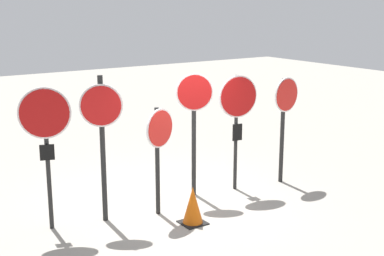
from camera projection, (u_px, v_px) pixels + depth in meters
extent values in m
plane|color=gray|center=(180.00, 204.00, 10.18)|extent=(40.00, 40.00, 0.00)
cylinder|color=black|center=(48.00, 165.00, 8.83)|extent=(0.07, 0.07, 2.25)
cylinder|color=white|center=(45.00, 113.00, 8.57)|extent=(0.81, 0.30, 0.85)
cylinder|color=#AD0F0F|center=(45.00, 113.00, 8.55)|extent=(0.75, 0.28, 0.79)
cube|color=black|center=(47.00, 152.00, 8.72)|extent=(0.23, 0.10, 0.26)
cylinder|color=black|center=(103.00, 150.00, 9.13)|extent=(0.09, 0.09, 2.57)
cylinder|color=white|center=(101.00, 106.00, 8.88)|extent=(0.68, 0.31, 0.73)
cylinder|color=red|center=(101.00, 106.00, 8.86)|extent=(0.62, 0.29, 0.67)
cylinder|color=black|center=(157.00, 162.00, 9.49)|extent=(0.08, 0.08, 1.96)
cylinder|color=white|center=(160.00, 128.00, 9.31)|extent=(0.66, 0.26, 0.70)
cylinder|color=red|center=(161.00, 128.00, 9.30)|extent=(0.60, 0.24, 0.64)
cylinder|color=black|center=(194.00, 135.00, 10.39)|extent=(0.09, 0.09, 2.43)
cylinder|color=white|center=(195.00, 92.00, 10.12)|extent=(0.68, 0.31, 0.72)
cylinder|color=red|center=(195.00, 92.00, 10.11)|extent=(0.62, 0.28, 0.66)
cylinder|color=black|center=(236.00, 133.00, 10.72)|extent=(0.07, 0.07, 2.35)
cylinder|color=white|center=(238.00, 97.00, 10.50)|extent=(0.83, 0.15, 0.84)
cylinder|color=#AD0F0F|center=(239.00, 97.00, 10.48)|extent=(0.78, 0.14, 0.78)
cube|color=black|center=(237.00, 132.00, 10.66)|extent=(0.21, 0.06, 0.34)
cylinder|color=black|center=(282.00, 131.00, 11.18)|extent=(0.09, 0.09, 2.22)
cylinder|color=white|center=(286.00, 95.00, 10.95)|extent=(0.71, 0.13, 0.72)
cylinder|color=red|center=(287.00, 95.00, 10.94)|extent=(0.65, 0.12, 0.66)
cube|color=black|center=(193.00, 223.00, 9.28)|extent=(0.42, 0.42, 0.02)
cone|color=#E05B0C|center=(193.00, 205.00, 9.21)|extent=(0.35, 0.35, 0.65)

